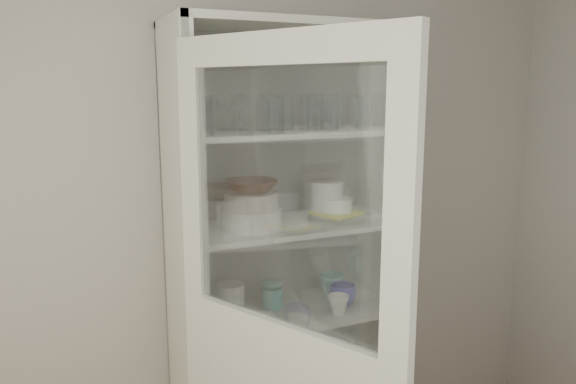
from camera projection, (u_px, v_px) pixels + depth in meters
name	position (u px, v px, depth m)	size (l,w,h in m)	color
wall_back	(228.00, 207.00, 2.55)	(3.60, 0.02, 2.60)	#B3B1A6
pantry_cabinet	(282.00, 287.00, 2.55)	(1.00, 0.45, 2.10)	#B8BCA4
tumbler_0	(204.00, 115.00, 2.04)	(0.07, 0.07, 0.15)	silver
tumbler_1	(203.00, 115.00, 2.05)	(0.07, 0.07, 0.15)	silver
tumbler_2	(276.00, 116.00, 2.16)	(0.07, 0.07, 0.13)	silver
tumbler_3	(330.00, 112.00, 2.31)	(0.07, 0.07, 0.15)	silver
tumbler_4	(309.00, 113.00, 2.27)	(0.07, 0.07, 0.15)	silver
tumbler_5	(363.00, 114.00, 2.36)	(0.06, 0.06, 0.13)	silver
tumbler_6	(382.00, 111.00, 2.39)	(0.08, 0.08, 0.15)	silver
tumbler_7	(193.00, 115.00, 2.18)	(0.07, 0.07, 0.14)	silver
tumbler_8	(197.00, 113.00, 2.20)	(0.08, 0.08, 0.15)	silver
tumbler_9	(286.00, 113.00, 2.35)	(0.07, 0.07, 0.14)	silver
tumbler_10	(263.00, 116.00, 2.30)	(0.06, 0.06, 0.12)	silver
tumbler_11	(330.00, 111.00, 2.40)	(0.08, 0.08, 0.15)	silver
goblet_0	(225.00, 111.00, 2.33)	(0.07, 0.07, 0.16)	silver
goblet_1	(241.00, 110.00, 2.34)	(0.07, 0.07, 0.16)	silver
goblet_2	(314.00, 109.00, 2.48)	(0.07, 0.07, 0.17)	silver
goblet_3	(357.00, 109.00, 2.58)	(0.07, 0.07, 0.16)	silver
plate_stack_front	(251.00, 218.00, 2.32)	(0.25, 0.25, 0.08)	white
plate_stack_back	(240.00, 212.00, 2.44)	(0.21, 0.21, 0.08)	white
cream_bowl	(251.00, 200.00, 2.31)	(0.22, 0.22, 0.07)	beige
terracotta_bowl	(251.00, 186.00, 2.30)	(0.21, 0.21, 0.05)	#4B2212
glass_platter	(336.00, 216.00, 2.51)	(0.31, 0.31, 0.02)	silver
yellow_trivet	(336.00, 213.00, 2.51)	(0.18, 0.18, 0.01)	yellow
white_ramekin	(337.00, 205.00, 2.50)	(0.14, 0.14, 0.06)	white
grey_bowl_stack	(327.00, 199.00, 2.54)	(0.15, 0.15, 0.16)	silver
mug_blue	(343.00, 294.00, 2.55)	(0.12, 0.12, 0.10)	navy
mug_teal	(332.00, 285.00, 2.65)	(0.12, 0.12, 0.11)	teal
mug_white	(338.00, 305.00, 2.45)	(0.09, 0.09, 0.09)	white
teal_jar	(272.00, 295.00, 2.52)	(0.09, 0.09, 0.11)	teal
measuring_cups	(235.00, 322.00, 2.32)	(0.09, 0.09, 0.04)	#BABBC1
white_canister	(231.00, 299.00, 2.43)	(0.12, 0.12, 0.14)	white
tin_box	(346.00, 373.00, 2.68)	(0.20, 0.14, 0.06)	gray
tumbler_12	(361.00, 113.00, 2.48)	(0.06, 0.06, 0.13)	silver
tumbler_13	(314.00, 114.00, 2.33)	(0.06, 0.06, 0.13)	silver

